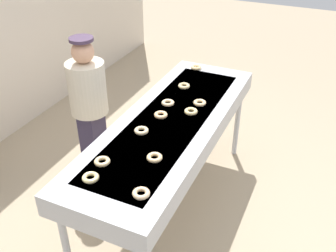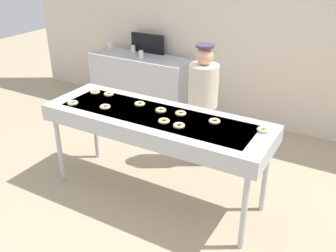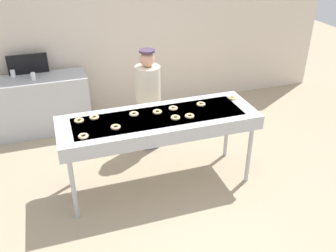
# 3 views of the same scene
# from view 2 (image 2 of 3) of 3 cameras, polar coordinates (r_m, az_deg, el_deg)

# --- Properties ---
(ground_plane) EXTENTS (16.00, 16.00, 0.00)m
(ground_plane) POSITION_cam_2_polar(r_m,az_deg,el_deg) (4.43, -1.70, -10.23)
(ground_plane) COLOR tan
(back_wall) EXTENTS (8.00, 0.12, 3.14)m
(back_wall) POSITION_cam_2_polar(r_m,az_deg,el_deg) (5.87, 10.93, 15.33)
(back_wall) COLOR beige
(back_wall) RESTS_ON ground
(fryer_conveyor) EXTENTS (2.45, 0.81, 1.01)m
(fryer_conveyor) POSITION_cam_2_polar(r_m,az_deg,el_deg) (3.95, -1.87, 0.55)
(fryer_conveyor) COLOR #B7BABF
(fryer_conveyor) RESTS_ON ground
(plain_donut_0) EXTENTS (0.14, 0.14, 0.03)m
(plain_donut_0) POSITION_cam_2_polar(r_m,az_deg,el_deg) (3.64, 1.66, 0.07)
(plain_donut_0) COLOR #F2C78C
(plain_donut_0) RESTS_ON fryer_conveyor
(plain_donut_1) EXTENTS (0.16, 0.16, 0.03)m
(plain_donut_1) POSITION_cam_2_polar(r_m,az_deg,el_deg) (3.76, 7.02, 0.73)
(plain_donut_1) COLOR #E7CC8B
(plain_donut_1) RESTS_ON fryer_conveyor
(plain_donut_2) EXTENTS (0.13, 0.13, 0.03)m
(plain_donut_2) POSITION_cam_2_polar(r_m,az_deg,el_deg) (4.15, -4.30, 3.36)
(plain_donut_2) COLOR beige
(plain_donut_2) RESTS_ON fryer_conveyor
(plain_donut_3) EXTENTS (0.12, 0.12, 0.03)m
(plain_donut_3) POSITION_cam_2_polar(r_m,az_deg,el_deg) (4.29, -14.17, 3.40)
(plain_donut_3) COLOR #EBC28E
(plain_donut_3) RESTS_ON fryer_conveyor
(plain_donut_4) EXTENTS (0.16, 0.16, 0.03)m
(plain_donut_4) POSITION_cam_2_polar(r_m,az_deg,el_deg) (4.46, -8.93, 4.78)
(plain_donut_4) COLOR #E9C78C
(plain_donut_4) RESTS_ON fryer_conveyor
(plain_donut_5) EXTENTS (0.14, 0.14, 0.03)m
(plain_donut_5) POSITION_cam_2_polar(r_m,az_deg,el_deg) (3.67, 14.11, -0.54)
(plain_donut_5) COLOR #F6D290
(plain_donut_5) RESTS_ON fryer_conveyor
(plain_donut_6) EXTENTS (0.12, 0.12, 0.03)m
(plain_donut_6) POSITION_cam_2_polar(r_m,az_deg,el_deg) (4.55, -10.95, 5.07)
(plain_donut_6) COLOR #EAD38B
(plain_donut_6) RESTS_ON fryer_conveyor
(plain_donut_7) EXTENTS (0.16, 0.16, 0.03)m
(plain_donut_7) POSITION_cam_2_polar(r_m,az_deg,el_deg) (4.11, -9.47, 2.87)
(plain_donut_7) COLOR #EBC488
(plain_donut_7) RESTS_ON fryer_conveyor
(plain_donut_8) EXTENTS (0.16, 0.16, 0.03)m
(plain_donut_8) POSITION_cam_2_polar(r_m,az_deg,el_deg) (3.90, 1.92, 1.92)
(plain_donut_8) COLOR beige
(plain_donut_8) RESTS_ON fryer_conveyor
(plain_donut_9) EXTENTS (0.16, 0.16, 0.03)m
(plain_donut_9) POSITION_cam_2_polar(r_m,az_deg,el_deg) (3.98, -1.10, 2.40)
(plain_donut_9) COLOR #F9C286
(plain_donut_9) RESTS_ON fryer_conveyor
(plain_donut_10) EXTENTS (0.16, 0.16, 0.03)m
(plain_donut_10) POSITION_cam_2_polar(r_m,az_deg,el_deg) (3.73, -0.62, 0.75)
(plain_donut_10) COLOR #E8CA84
(plain_donut_10) RESTS_ON fryer_conveyor
(worker_baker) EXTENTS (0.36, 0.36, 1.55)m
(worker_baker) POSITION_cam_2_polar(r_m,az_deg,el_deg) (4.66, 5.27, 4.20)
(worker_baker) COLOR #322B43
(worker_baker) RESTS_ON ground
(prep_counter) EXTENTS (1.73, 0.57, 0.94)m
(prep_counter) POSITION_cam_2_polar(r_m,az_deg,el_deg) (6.42, -4.11, 6.45)
(prep_counter) COLOR #B7BABF
(prep_counter) RESTS_ON ground
(paper_cup_0) EXTENTS (0.07, 0.07, 0.11)m
(paper_cup_0) POSITION_cam_2_polar(r_m,az_deg,el_deg) (6.18, -4.08, 10.77)
(paper_cup_0) COLOR white
(paper_cup_0) RESTS_ON prep_counter
(paper_cup_1) EXTENTS (0.07, 0.07, 0.11)m
(paper_cup_1) POSITION_cam_2_polar(r_m,az_deg,el_deg) (6.52, -5.26, 11.55)
(paper_cup_1) COLOR white
(paper_cup_1) RESTS_ON prep_counter
(paper_cup_2) EXTENTS (0.07, 0.07, 0.11)m
(paper_cup_2) POSITION_cam_2_polar(r_m,az_deg,el_deg) (6.75, -8.74, 11.86)
(paper_cup_2) COLOR white
(paper_cup_2) RESTS_ON prep_counter
(menu_display) EXTENTS (0.62, 0.04, 0.32)m
(menu_display) POSITION_cam_2_polar(r_m,az_deg,el_deg) (6.43, -3.10, 12.34)
(menu_display) COLOR black
(menu_display) RESTS_ON prep_counter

